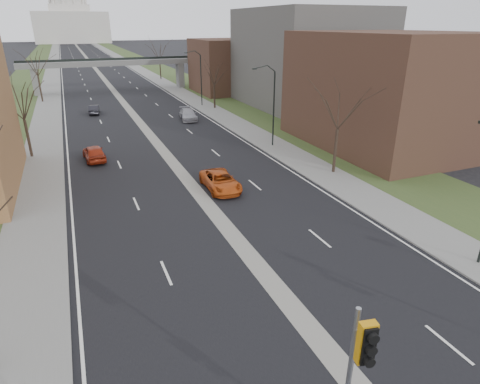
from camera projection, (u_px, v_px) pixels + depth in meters
road_surface at (90, 63)px, 141.26m from camera, size 20.00×600.00×0.01m
median_strip at (90, 63)px, 141.26m from camera, size 1.20×600.00×0.02m
sidewalk_right at (125, 61)px, 145.51m from camera, size 4.00×600.00×0.12m
sidewalk_left at (53, 64)px, 136.96m from camera, size 4.00×600.00×0.12m
grass_verge_right at (142, 61)px, 147.65m from camera, size 8.00×600.00×0.10m
grass_verge_left at (34, 64)px, 134.83m from camera, size 8.00×600.00×0.10m
commercial_block_near at (390, 90)px, 43.80m from camera, size 16.00×20.00×12.00m
commercial_block_mid at (307, 58)px, 65.03m from camera, size 18.00×22.00×15.00m
commercial_block_far at (232, 66)px, 79.17m from camera, size 14.00×14.00×10.00m
pedestrian_bridge at (111, 66)px, 79.89m from camera, size 34.00×3.00×6.45m
capitol at (70, 14)px, 278.49m from camera, size 48.00×42.00×55.75m
streetlight_mid at (268, 83)px, 42.19m from camera, size 2.61×0.20×8.70m
streetlight_far at (196, 63)px, 64.29m from camera, size 2.61×0.20×8.70m
tree_left_b at (19, 96)px, 39.03m from camera, size 6.75×6.75×8.81m
tree_left_c at (35, 60)px, 67.61m from camera, size 7.65×7.65×9.99m
tree_right_a at (340, 101)px, 34.54m from camera, size 7.20×7.20×9.40m
tree_right_b at (214, 71)px, 62.90m from camera, size 6.30×6.30×8.22m
tree_right_c at (159, 49)px, 96.41m from camera, size 7.65×7.65×9.99m
signal_pole_median at (357, 367)px, 11.06m from camera, size 0.71×0.96×5.78m
car_left_near at (94, 153)px, 40.21m from camera, size 2.22×4.77×1.58m
car_left_far at (94, 109)px, 60.98m from camera, size 1.84×4.22×1.35m
car_right_near at (220, 181)px, 33.18m from camera, size 2.51×5.28×1.45m
car_right_mid at (188, 114)px, 57.22m from camera, size 2.82×5.48×1.52m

